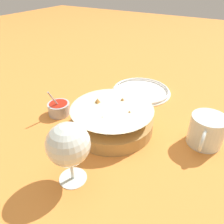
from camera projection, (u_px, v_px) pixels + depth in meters
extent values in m
plane|color=orange|center=(112.00, 120.00, 0.71)|extent=(4.00, 4.00, 0.00)
cylinder|color=#B2894C|center=(112.00, 123.00, 0.66)|extent=(0.24, 0.24, 0.04)
cone|color=beige|center=(112.00, 118.00, 0.65)|extent=(0.24, 0.24, 0.07)
cylinder|color=#3D842D|center=(112.00, 123.00, 0.66)|extent=(0.18, 0.18, 0.01)
pyramid|color=#B77A38|center=(102.00, 124.00, 0.60)|extent=(0.09, 0.10, 0.05)
pyramid|color=#B77A38|center=(129.00, 119.00, 0.62)|extent=(0.06, 0.07, 0.05)
pyramid|color=#B77A38|center=(122.00, 106.00, 0.67)|extent=(0.08, 0.08, 0.06)
pyramid|color=#B77A38|center=(98.00, 107.00, 0.66)|extent=(0.09, 0.09, 0.06)
cylinder|color=#B7B7BC|center=(59.00, 109.00, 0.73)|extent=(0.07, 0.07, 0.04)
cylinder|color=red|center=(59.00, 107.00, 0.72)|extent=(0.06, 0.06, 0.03)
cylinder|color=#B7B7BC|center=(55.00, 101.00, 0.70)|extent=(0.05, 0.01, 0.09)
cylinder|color=silver|center=(73.00, 178.00, 0.51)|extent=(0.06, 0.06, 0.00)
cylinder|color=silver|center=(72.00, 168.00, 0.49)|extent=(0.01, 0.01, 0.06)
sphere|color=silver|center=(68.00, 144.00, 0.45)|extent=(0.09, 0.09, 0.09)
sphere|color=#E5B77F|center=(69.00, 148.00, 0.46)|extent=(0.06, 0.06, 0.06)
cylinder|color=silver|center=(207.00, 130.00, 0.59)|extent=(0.09, 0.09, 0.09)
cylinder|color=orange|center=(206.00, 133.00, 0.60)|extent=(0.08, 0.08, 0.06)
torus|color=silver|center=(203.00, 141.00, 0.55)|extent=(0.06, 0.01, 0.06)
cylinder|color=white|center=(141.00, 91.00, 0.86)|extent=(0.23, 0.23, 0.01)
torus|color=white|center=(141.00, 90.00, 0.86)|extent=(0.22, 0.22, 0.01)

